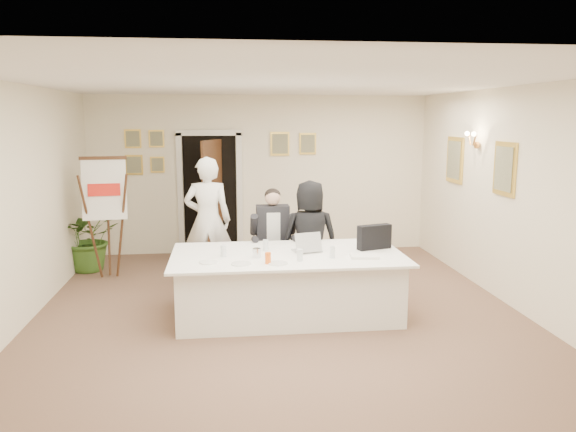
# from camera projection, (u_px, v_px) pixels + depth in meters

# --- Properties ---
(floor) EXTENTS (7.00, 7.00, 0.00)m
(floor) POSITION_uv_depth(u_px,v_px,m) (280.00, 317.00, 6.86)
(floor) COLOR brown
(floor) RESTS_ON ground
(ceiling) EXTENTS (6.00, 7.00, 0.02)m
(ceiling) POSITION_uv_depth(u_px,v_px,m) (280.00, 82.00, 6.38)
(ceiling) COLOR white
(ceiling) RESTS_ON wall_back
(wall_back) EXTENTS (6.00, 0.10, 2.80)m
(wall_back) POSITION_uv_depth(u_px,v_px,m) (260.00, 175.00, 10.04)
(wall_back) COLOR #EBE7C7
(wall_back) RESTS_ON floor
(wall_front) EXTENTS (6.00, 0.10, 2.80)m
(wall_front) POSITION_uv_depth(u_px,v_px,m) (342.00, 296.00, 3.19)
(wall_front) COLOR #EBE7C7
(wall_front) RESTS_ON floor
(wall_left) EXTENTS (0.10, 7.00, 2.80)m
(wall_left) POSITION_uv_depth(u_px,v_px,m) (14.00, 209.00, 6.28)
(wall_left) COLOR #EBE7C7
(wall_left) RESTS_ON floor
(wall_right) EXTENTS (0.10, 7.00, 2.80)m
(wall_right) POSITION_uv_depth(u_px,v_px,m) (520.00, 200.00, 6.96)
(wall_right) COLOR #EBE7C7
(wall_right) RESTS_ON floor
(doorway) EXTENTS (1.14, 0.86, 2.20)m
(doorway) POSITION_uv_depth(u_px,v_px,m) (211.00, 197.00, 9.83)
(doorway) COLOR black
(doorway) RESTS_ON floor
(pictures_back_wall) EXTENTS (3.40, 0.06, 0.80)m
(pictures_back_wall) POSITION_uv_depth(u_px,v_px,m) (215.00, 150.00, 9.85)
(pictures_back_wall) COLOR #E5BF4E
(pictures_back_wall) RESTS_ON wall_back
(pictures_right_wall) EXTENTS (0.06, 2.20, 0.80)m
(pictures_right_wall) POSITION_uv_depth(u_px,v_px,m) (477.00, 164.00, 8.07)
(pictures_right_wall) COLOR #E5BF4E
(pictures_right_wall) RESTS_ON wall_right
(wall_sconce) EXTENTS (0.20, 0.30, 0.24)m
(wall_sconce) POSITION_uv_depth(u_px,v_px,m) (474.00, 139.00, 8.00)
(wall_sconce) COLOR #B97D3B
(wall_sconce) RESTS_ON wall_right
(conference_table) EXTENTS (2.80, 1.49, 0.78)m
(conference_table) POSITION_uv_depth(u_px,v_px,m) (287.00, 284.00, 6.89)
(conference_table) COLOR white
(conference_table) RESTS_ON floor
(seated_man) EXTENTS (0.67, 0.71, 1.45)m
(seated_man) POSITION_uv_depth(u_px,v_px,m) (273.00, 239.00, 7.88)
(seated_man) COLOR black
(seated_man) RESTS_ON floor
(flip_chart) EXTENTS (0.64, 0.43, 1.81)m
(flip_chart) POSITION_uv_depth(u_px,v_px,m) (107.00, 224.00, 8.39)
(flip_chart) COLOR #3C2A13
(flip_chart) RESTS_ON floor
(standing_man) EXTENTS (0.69, 0.47, 1.86)m
(standing_man) POSITION_uv_depth(u_px,v_px,m) (208.00, 221.00, 8.16)
(standing_man) COLOR white
(standing_man) RESTS_ON floor
(standing_woman) EXTENTS (0.78, 0.51, 1.58)m
(standing_woman) POSITION_uv_depth(u_px,v_px,m) (310.00, 238.00, 7.66)
(standing_woman) COLOR black
(standing_woman) RESTS_ON floor
(potted_palm) EXTENTS (1.27, 1.25, 1.07)m
(potted_palm) POSITION_uv_depth(u_px,v_px,m) (89.00, 237.00, 8.90)
(potted_palm) COLOR #345B1E
(potted_palm) RESTS_ON floor
(laptop) EXTENTS (0.41, 0.42, 0.28)m
(laptop) POSITION_uv_depth(u_px,v_px,m) (307.00, 240.00, 6.92)
(laptop) COLOR #B7BABC
(laptop) RESTS_ON conference_table
(laptop_bag) EXTENTS (0.45, 0.25, 0.31)m
(laptop_bag) POSITION_uv_depth(u_px,v_px,m) (374.00, 237.00, 7.04)
(laptop_bag) COLOR black
(laptop_bag) RESTS_ON conference_table
(paper_stack) EXTENTS (0.35, 0.27, 0.03)m
(paper_stack) POSITION_uv_depth(u_px,v_px,m) (364.00, 256.00, 6.63)
(paper_stack) COLOR white
(paper_stack) RESTS_ON conference_table
(plate_left) EXTENTS (0.27, 0.27, 0.01)m
(plate_left) POSITION_uv_depth(u_px,v_px,m) (208.00, 262.00, 6.38)
(plate_left) COLOR white
(plate_left) RESTS_ON conference_table
(plate_mid) EXTENTS (0.28, 0.28, 0.01)m
(plate_mid) POSITION_uv_depth(u_px,v_px,m) (241.00, 264.00, 6.31)
(plate_mid) COLOR white
(plate_mid) RESTS_ON conference_table
(plate_near) EXTENTS (0.28, 0.28, 0.01)m
(plate_near) POSITION_uv_depth(u_px,v_px,m) (278.00, 263.00, 6.34)
(plate_near) COLOR white
(plate_near) RESTS_ON conference_table
(glass_a) EXTENTS (0.08, 0.08, 0.14)m
(glass_a) POSITION_uv_depth(u_px,v_px,m) (223.00, 251.00, 6.65)
(glass_a) COLOR silver
(glass_a) RESTS_ON conference_table
(glass_b) EXTENTS (0.07, 0.07, 0.14)m
(glass_b) POSITION_uv_depth(u_px,v_px,m) (300.00, 255.00, 6.46)
(glass_b) COLOR silver
(glass_b) RESTS_ON conference_table
(glass_c) EXTENTS (0.07, 0.07, 0.14)m
(glass_c) POSITION_uv_depth(u_px,v_px,m) (332.00, 252.00, 6.59)
(glass_c) COLOR silver
(glass_c) RESTS_ON conference_table
(glass_d) EXTENTS (0.07, 0.07, 0.14)m
(glass_d) POSITION_uv_depth(u_px,v_px,m) (266.00, 245.00, 6.95)
(glass_d) COLOR silver
(glass_d) RESTS_ON conference_table
(oj_glass) EXTENTS (0.08, 0.08, 0.13)m
(oj_glass) POSITION_uv_depth(u_px,v_px,m) (268.00, 258.00, 6.34)
(oj_glass) COLOR orange
(oj_glass) RESTS_ON conference_table
(steel_jug) EXTENTS (0.11, 0.11, 0.11)m
(steel_jug) POSITION_uv_depth(u_px,v_px,m) (257.00, 253.00, 6.62)
(steel_jug) COLOR silver
(steel_jug) RESTS_ON conference_table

